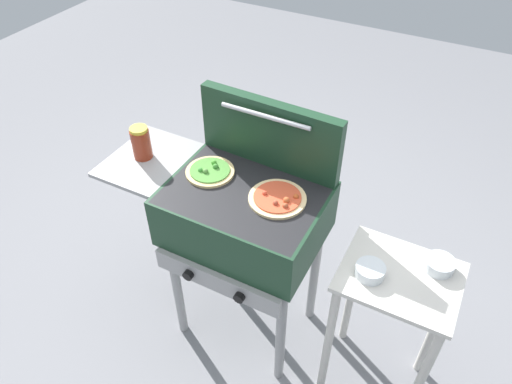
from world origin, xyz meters
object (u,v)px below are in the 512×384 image
at_px(grill, 242,217).
at_px(topping_bowl_near, 370,271).
at_px(sauce_jar, 140,143).
at_px(prep_table, 390,310).
at_px(pizza_veggie, 210,171).
at_px(pizza_pepperoni, 278,198).
at_px(topping_bowl_far, 439,265).

relative_size(grill, topping_bowl_near, 8.62).
relative_size(sauce_jar, prep_table, 0.20).
distance_m(grill, pizza_veggie, 0.24).
bearing_deg(grill, topping_bowl_near, -4.71).
relative_size(pizza_veggie, pizza_pepperoni, 0.89).
bearing_deg(pizza_veggie, pizza_pepperoni, -3.83).
distance_m(pizza_pepperoni, topping_bowl_far, 0.66).
relative_size(grill, topping_bowl_far, 8.58).
bearing_deg(pizza_pepperoni, grill, -171.90).
distance_m(pizza_veggie, prep_table, 0.93).
height_order(topping_bowl_near, topping_bowl_far, same).
distance_m(sauce_jar, prep_table, 1.24).
xyz_separation_m(pizza_veggie, topping_bowl_near, (0.74, -0.09, -0.13)).
bearing_deg(sauce_jar, topping_bowl_near, -2.50).
xyz_separation_m(pizza_veggie, prep_table, (0.85, -0.04, -0.37)).
xyz_separation_m(pizza_pepperoni, prep_table, (0.52, -0.02, -0.37)).
xyz_separation_m(pizza_veggie, topping_bowl_far, (0.96, 0.06, -0.13)).
distance_m(prep_table, topping_bowl_near, 0.26).
xyz_separation_m(pizza_veggie, pizza_pepperoni, (0.32, -0.02, -0.00)).
relative_size(pizza_pepperoni, sauce_jar, 1.54).
height_order(pizza_pepperoni, topping_bowl_near, pizza_pepperoni).
height_order(pizza_veggie, topping_bowl_near, pizza_veggie).
distance_m(prep_table, topping_bowl_far, 0.28).
xyz_separation_m(grill, prep_table, (0.67, 0.00, -0.22)).
bearing_deg(topping_bowl_far, pizza_veggie, -176.47).
distance_m(grill, pizza_pepperoni, 0.22).
distance_m(pizza_veggie, pizza_pepperoni, 0.33).
bearing_deg(pizza_pepperoni, pizza_veggie, 176.17).
bearing_deg(pizza_pepperoni, prep_table, -1.88).
xyz_separation_m(topping_bowl_near, topping_bowl_far, (0.22, 0.15, 0.00)).
distance_m(grill, sauce_jar, 0.54).
bearing_deg(grill, topping_bowl_far, 7.41).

